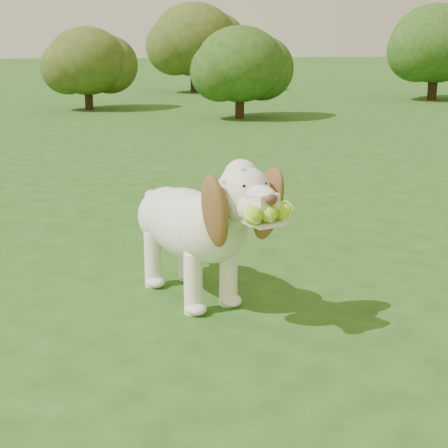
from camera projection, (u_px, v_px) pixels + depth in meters
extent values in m
plane|color=#214A15|center=(218.00, 289.00, 3.63)|extent=(80.00, 80.00, 0.00)
ellipsoid|color=white|center=(188.00, 224.00, 3.45)|extent=(0.57, 0.74, 0.35)
ellipsoid|color=white|center=(213.00, 227.00, 3.24)|extent=(0.44, 0.44, 0.34)
ellipsoid|color=white|center=(167.00, 216.00, 3.64)|extent=(0.40, 0.40, 0.31)
cylinder|color=white|center=(227.00, 215.00, 3.11)|extent=(0.27, 0.32, 0.27)
sphere|color=white|center=(243.00, 192.00, 2.97)|extent=(0.31, 0.31, 0.24)
sphere|color=white|center=(241.00, 177.00, 2.97)|extent=(0.20, 0.20, 0.16)
cube|color=white|center=(261.00, 200.00, 2.86)|extent=(0.15, 0.17, 0.06)
ellipsoid|color=#592D28|center=(271.00, 200.00, 2.79)|extent=(0.07, 0.06, 0.04)
cube|color=white|center=(263.00, 222.00, 2.87)|extent=(0.18, 0.19, 0.02)
ellipsoid|color=brown|center=(215.00, 212.00, 2.92)|extent=(0.18, 0.26, 0.37)
ellipsoid|color=brown|center=(268.00, 204.00, 3.06)|extent=(0.21, 0.22, 0.37)
cylinder|color=white|center=(155.00, 203.00, 3.75)|extent=(0.12, 0.18, 0.13)
cylinder|color=white|center=(193.00, 283.00, 3.27)|extent=(0.12, 0.12, 0.30)
cylinder|color=white|center=(228.00, 276.00, 3.37)|extent=(0.12, 0.12, 0.30)
cylinder|color=white|center=(153.00, 259.00, 3.63)|extent=(0.12, 0.12, 0.30)
cylinder|color=white|center=(186.00, 253.00, 3.73)|extent=(0.12, 0.12, 0.30)
sphere|color=#9FCA22|center=(253.00, 216.00, 2.78)|extent=(0.11, 0.11, 0.08)
sphere|color=#9FCA22|center=(268.00, 213.00, 2.82)|extent=(0.11, 0.11, 0.08)
sphere|color=#9FCA22|center=(284.00, 211.00, 2.86)|extent=(0.11, 0.11, 0.08)
cylinder|color=#382314|center=(433.00, 85.00, 14.30)|extent=(0.19, 0.19, 0.62)
ellipsoid|color=#164515|center=(436.00, 43.00, 14.08)|extent=(1.87, 1.87, 1.59)
cylinder|color=#382314|center=(240.00, 104.00, 11.05)|extent=(0.15, 0.15, 0.47)
ellipsoid|color=#164515|center=(240.00, 64.00, 10.88)|extent=(1.41, 1.41, 1.20)
cylinder|color=#382314|center=(195.00, 78.00, 16.26)|extent=(0.21, 0.21, 0.66)
ellipsoid|color=#164515|center=(194.00, 39.00, 16.03)|extent=(1.99, 1.99, 1.69)
cylinder|color=#382314|center=(89.00, 96.00, 12.40)|extent=(0.15, 0.15, 0.47)
ellipsoid|color=#164515|center=(87.00, 61.00, 12.23)|extent=(1.41, 1.41, 1.20)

